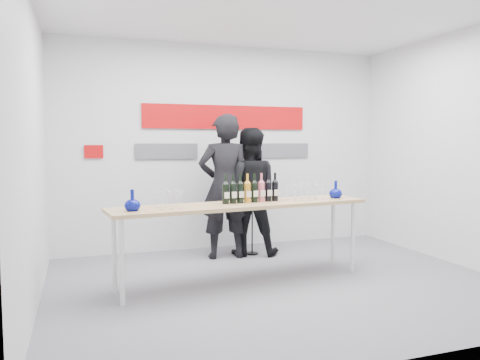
% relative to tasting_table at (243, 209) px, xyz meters
% --- Properties ---
extents(ground, '(5.00, 5.00, 0.00)m').
position_rel_tasting_table_xyz_m(ground, '(0.37, -0.19, -0.83)').
color(ground, slate).
rests_on(ground, ground).
extents(back_wall, '(5.00, 0.04, 3.00)m').
position_rel_tasting_table_xyz_m(back_wall, '(0.37, 1.81, 0.67)').
color(back_wall, silver).
rests_on(back_wall, ground).
extents(signage, '(3.38, 0.02, 0.79)m').
position_rel_tasting_table_xyz_m(signage, '(0.31, 1.78, 0.98)').
color(signage, '#BC080A').
rests_on(signage, back_wall).
extents(tasting_table, '(3.03, 0.93, 0.90)m').
position_rel_tasting_table_xyz_m(tasting_table, '(0.00, 0.00, 0.00)').
color(tasting_table, tan).
rests_on(tasting_table, ground).
extents(wine_bottles, '(0.71, 0.15, 0.33)m').
position_rel_tasting_table_xyz_m(wine_bottles, '(0.12, 0.06, 0.23)').
color(wine_bottles, black).
rests_on(wine_bottles, tasting_table).
extents(decanter_left, '(0.16, 0.16, 0.21)m').
position_rel_tasting_table_xyz_m(decanter_left, '(-1.23, -0.18, 0.18)').
color(decanter_left, '#060E79').
rests_on(decanter_left, tasting_table).
extents(decanter_right, '(0.16, 0.16, 0.21)m').
position_rel_tasting_table_xyz_m(decanter_right, '(1.24, 0.10, 0.18)').
color(decanter_right, '#060E79').
rests_on(decanter_right, tasting_table).
extents(glasses_left, '(0.28, 0.25, 0.18)m').
position_rel_tasting_table_xyz_m(glasses_left, '(-0.85, -0.10, 0.16)').
color(glasses_left, silver).
rests_on(glasses_left, tasting_table).
extents(glasses_right, '(0.48, 0.27, 0.18)m').
position_rel_tasting_table_xyz_m(glasses_right, '(0.82, 0.09, 0.16)').
color(glasses_right, silver).
rests_on(glasses_right, tasting_table).
extents(presenter_left, '(0.75, 0.53, 1.96)m').
position_rel_tasting_table_xyz_m(presenter_left, '(0.13, 1.13, 0.15)').
color(presenter_left, black).
rests_on(presenter_left, ground).
extents(presenter_right, '(1.04, 0.93, 1.78)m').
position_rel_tasting_table_xyz_m(presenter_right, '(0.51, 1.21, 0.06)').
color(presenter_right, black).
rests_on(presenter_right, ground).
extents(mic_stand, '(0.17, 0.17, 1.46)m').
position_rel_tasting_table_xyz_m(mic_stand, '(0.56, 1.19, -0.38)').
color(mic_stand, black).
rests_on(mic_stand, ground).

